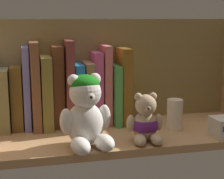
{
  "coord_description": "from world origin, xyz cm",
  "views": [
    {
      "loc": [
        -24.92,
        -91.62,
        32.65
      ],
      "look_at": [
        -2.95,
        0.0,
        14.04
      ],
      "focal_mm": 57.95,
      "sensor_mm": 36.0,
      "label": 1
    }
  ],
  "objects_px": {
    "teddy_bear_larger": "(86,113)",
    "book_3": "(27,88)",
    "book_7": "(68,83)",
    "book_9": "(87,93)",
    "book_11": "(105,84)",
    "book_6": "(58,86)",
    "book_10": "(97,88)",
    "book_5": "(46,91)",
    "book_8": "(78,94)",
    "book_1": "(4,99)",
    "book_12": "(113,93)",
    "book_4": "(35,85)",
    "book_13": "(122,85)",
    "teddy_bear_smaller": "(146,122)",
    "pillar_candle": "(175,114)",
    "book_2": "(17,97)"
  },
  "relations": [
    {
      "from": "book_3",
      "to": "book_8",
      "type": "relative_size",
      "value": 1.28
    },
    {
      "from": "teddy_bear_larger",
      "to": "pillar_candle",
      "type": "height_order",
      "value": "teddy_bear_larger"
    },
    {
      "from": "book_1",
      "to": "book_11",
      "type": "bearing_deg",
      "value": 0.0
    },
    {
      "from": "book_2",
      "to": "book_3",
      "type": "relative_size",
      "value": 0.77
    },
    {
      "from": "book_2",
      "to": "book_9",
      "type": "xyz_separation_m",
      "value": [
        0.2,
        0.0,
        0.0
      ]
    },
    {
      "from": "book_7",
      "to": "pillar_candle",
      "type": "xyz_separation_m",
      "value": [
        0.28,
        -0.11,
        -0.08
      ]
    },
    {
      "from": "book_9",
      "to": "book_4",
      "type": "bearing_deg",
      "value": 180.0
    },
    {
      "from": "book_5",
      "to": "book_1",
      "type": "bearing_deg",
      "value": 180.0
    },
    {
      "from": "book_10",
      "to": "pillar_candle",
      "type": "relative_size",
      "value": 2.48
    },
    {
      "from": "book_6",
      "to": "book_3",
      "type": "bearing_deg",
      "value": 180.0
    },
    {
      "from": "book_5",
      "to": "book_7",
      "type": "xyz_separation_m",
      "value": [
        0.06,
        0.0,
        0.02
      ]
    },
    {
      "from": "book_2",
      "to": "book_3",
      "type": "xyz_separation_m",
      "value": [
        0.03,
        0.0,
        0.03
      ]
    },
    {
      "from": "book_10",
      "to": "book_5",
      "type": "bearing_deg",
      "value": 180.0
    },
    {
      "from": "book_12",
      "to": "teddy_bear_larger",
      "type": "relative_size",
      "value": 0.98
    },
    {
      "from": "book_6",
      "to": "book_12",
      "type": "height_order",
      "value": "book_6"
    },
    {
      "from": "book_4",
      "to": "book_8",
      "type": "relative_size",
      "value": 1.36
    },
    {
      "from": "teddy_bear_larger",
      "to": "book_3",
      "type": "bearing_deg",
      "value": 124.94
    },
    {
      "from": "book_1",
      "to": "teddy_bear_smaller",
      "type": "bearing_deg",
      "value": -28.45
    },
    {
      "from": "book_4",
      "to": "book_1",
      "type": "bearing_deg",
      "value": 180.0
    },
    {
      "from": "book_11",
      "to": "pillar_candle",
      "type": "relative_size",
      "value": 2.7
    },
    {
      "from": "book_3",
      "to": "book_7",
      "type": "distance_m",
      "value": 0.12
    },
    {
      "from": "book_5",
      "to": "book_11",
      "type": "xyz_separation_m",
      "value": [
        0.17,
        0.0,
        0.01
      ]
    },
    {
      "from": "book_10",
      "to": "teddy_bear_smaller",
      "type": "bearing_deg",
      "value": -65.11
    },
    {
      "from": "book_6",
      "to": "book_9",
      "type": "bearing_deg",
      "value": 0.0
    },
    {
      "from": "book_3",
      "to": "book_10",
      "type": "xyz_separation_m",
      "value": [
        0.2,
        0.0,
        -0.01
      ]
    },
    {
      "from": "book_6",
      "to": "book_11",
      "type": "distance_m",
      "value": 0.14
    },
    {
      "from": "teddy_bear_larger",
      "to": "book_6",
      "type": "bearing_deg",
      "value": 104.02
    },
    {
      "from": "book_1",
      "to": "book_12",
      "type": "xyz_separation_m",
      "value": [
        0.31,
        0.0,
        0.0
      ]
    },
    {
      "from": "book_2",
      "to": "book_9",
      "type": "bearing_deg",
      "value": 0.0
    },
    {
      "from": "book_8",
      "to": "book_13",
      "type": "relative_size",
      "value": 0.81
    },
    {
      "from": "book_3",
      "to": "book_8",
      "type": "bearing_deg",
      "value": 0.0
    },
    {
      "from": "book_3",
      "to": "book_13",
      "type": "relative_size",
      "value": 1.04
    },
    {
      "from": "book_11",
      "to": "book_12",
      "type": "relative_size",
      "value": 1.32
    },
    {
      "from": "book_4",
      "to": "book_8",
      "type": "height_order",
      "value": "book_4"
    },
    {
      "from": "book_3",
      "to": "book_5",
      "type": "bearing_deg",
      "value": 0.0
    },
    {
      "from": "book_5",
      "to": "book_3",
      "type": "bearing_deg",
      "value": 180.0
    },
    {
      "from": "book_9",
      "to": "book_11",
      "type": "distance_m",
      "value": 0.06
    },
    {
      "from": "book_11",
      "to": "teddy_bear_larger",
      "type": "bearing_deg",
      "value": -114.86
    },
    {
      "from": "book_13",
      "to": "teddy_bear_smaller",
      "type": "xyz_separation_m",
      "value": [
        0.01,
        -0.19,
        -0.06
      ]
    },
    {
      "from": "book_3",
      "to": "pillar_candle",
      "type": "distance_m",
      "value": 0.42
    },
    {
      "from": "book_1",
      "to": "book_11",
      "type": "distance_m",
      "value": 0.29
    },
    {
      "from": "book_13",
      "to": "book_8",
      "type": "bearing_deg",
      "value": 180.0
    },
    {
      "from": "book_7",
      "to": "teddy_bear_larger",
      "type": "relative_size",
      "value": 1.39
    },
    {
      "from": "book_2",
      "to": "book_5",
      "type": "distance_m",
      "value": 0.08
    },
    {
      "from": "pillar_candle",
      "to": "book_2",
      "type": "bearing_deg",
      "value": 165.15
    },
    {
      "from": "book_4",
      "to": "pillar_candle",
      "type": "relative_size",
      "value": 2.86
    },
    {
      "from": "book_5",
      "to": "book_9",
      "type": "relative_size",
      "value": 1.11
    },
    {
      "from": "book_3",
      "to": "book_13",
      "type": "height_order",
      "value": "book_3"
    },
    {
      "from": "book_2",
      "to": "book_12",
      "type": "distance_m",
      "value": 0.28
    },
    {
      "from": "book_3",
      "to": "book_10",
      "type": "distance_m",
      "value": 0.2
    }
  ]
}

